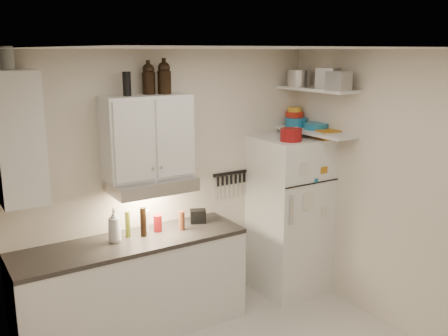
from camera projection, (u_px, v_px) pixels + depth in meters
ceiling at (263, 47)px, 3.39m from camera, size 3.20×3.00×0.02m
back_wall at (170, 184)px, 4.94m from camera, size 3.20×0.02×2.60m
left_wall at (33, 280)px, 2.86m from camera, size 0.02×3.00×2.60m
right_wall at (403, 196)px, 4.53m from camera, size 0.02×3.00×2.60m
base_cabinet at (133, 289)px, 4.60m from camera, size 2.10×0.60×0.88m
countertop at (131, 243)px, 4.49m from camera, size 2.10×0.62×0.04m
upper_cabinet at (147, 137)px, 4.52m from camera, size 0.80×0.33×0.75m
side_cabinet at (16, 136)px, 3.79m from camera, size 0.33×0.55×1.00m
range_hood at (152, 184)px, 4.56m from camera, size 0.76×0.46×0.12m
fridge at (289, 215)px, 5.40m from camera, size 0.70×0.68×1.70m
shelf_hi at (317, 89)px, 5.08m from camera, size 0.30×0.95×0.03m
shelf_lo at (315, 132)px, 5.18m from camera, size 0.30×0.95×0.03m
knife_strip at (231, 173)px, 5.28m from camera, size 0.42×0.02×0.03m
dutch_oven at (291, 135)px, 4.98m from camera, size 0.25×0.25×0.13m
book_stack at (326, 134)px, 5.16m from camera, size 0.26×0.31×0.09m
spice_jar at (295, 133)px, 5.16m from camera, size 0.09×0.09×0.11m
stock_pot at (299, 78)px, 5.24m from camera, size 0.25×0.25×0.17m
tin_a at (328, 78)px, 4.93m from camera, size 0.26×0.25×0.20m
tin_b at (339, 81)px, 4.71m from camera, size 0.21×0.21×0.18m
bowl_teal at (296, 122)px, 5.45m from camera, size 0.24×0.24×0.10m
bowl_orange at (294, 114)px, 5.49m from camera, size 0.19×0.19×0.06m
bowl_yellow at (295, 109)px, 5.48m from camera, size 0.15×0.15×0.05m
plates at (316, 126)px, 5.26m from camera, size 0.29×0.29×0.07m
growler_a at (149, 79)px, 4.47m from camera, size 0.15×0.15×0.28m
growler_b at (164, 77)px, 4.51m from camera, size 0.16×0.16×0.30m
thermos_a at (127, 84)px, 4.34m from camera, size 0.09×0.09×0.21m
thermos_b at (127, 85)px, 4.32m from camera, size 0.08×0.08×0.19m
side_jar at (5, 58)px, 3.74m from camera, size 0.14×0.14×0.17m
soap_bottle at (114, 224)px, 4.42m from camera, size 0.15×0.16×0.34m
pepper_mill at (182, 221)px, 4.73m from camera, size 0.06×0.06×0.18m
oil_bottle at (128, 224)px, 4.55m from camera, size 0.06×0.06×0.24m
vinegar_bottle at (143, 222)px, 4.56m from camera, size 0.07×0.07×0.27m
clear_bottle at (146, 221)px, 4.70m from camera, size 0.09×0.09×0.20m
red_jar at (158, 223)px, 4.70m from camera, size 0.10×0.10×0.16m
caddy at (198, 216)px, 4.94m from camera, size 0.18×0.16×0.13m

